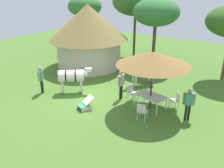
# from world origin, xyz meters

# --- Properties ---
(ground_plane) EXTENTS (36.00, 36.00, 0.00)m
(ground_plane) POSITION_xyz_m (0.00, 0.00, 0.00)
(ground_plane) COLOR #4A742B
(thatched_hut) EXTENTS (5.93, 5.93, 4.70)m
(thatched_hut) POSITION_xyz_m (-3.67, 4.14, 2.58)
(thatched_hut) COLOR beige
(thatched_hut) RESTS_ON ground_plane
(shade_umbrella) EXTENTS (3.64, 3.64, 3.04)m
(shade_umbrella) POSITION_xyz_m (3.30, 0.57, 2.71)
(shade_umbrella) COLOR #462F2D
(shade_umbrella) RESTS_ON ground_plane
(patio_dining_table) EXTENTS (1.70, 1.24, 0.74)m
(patio_dining_table) POSITION_xyz_m (3.30, 0.57, 0.67)
(patio_dining_table) COLOR silver
(patio_dining_table) RESTS_ON ground_plane
(patio_chair_east_end) EXTENTS (0.50, 0.48, 0.90)m
(patio_chair_east_end) POSITION_xyz_m (3.49, -0.72, 0.52)
(patio_chair_east_end) COLOR silver
(patio_chair_east_end) RESTS_ON ground_plane
(patio_chair_west_end) EXTENTS (0.60, 0.60, 0.90)m
(patio_chair_west_end) POSITION_xyz_m (4.37, 1.33, 0.52)
(patio_chair_west_end) COLOR silver
(patio_chair_west_end) RESTS_ON ground_plane
(patio_chair_near_lawn) EXTENTS (0.51, 0.52, 0.90)m
(patio_chair_near_lawn) POSITION_xyz_m (2.03, 0.85, 0.52)
(patio_chair_near_lawn) COLOR silver
(patio_chair_near_lawn) RESTS_ON ground_plane
(guest_beside_umbrella) EXTENTS (0.24, 0.60, 1.67)m
(guest_beside_umbrella) POSITION_xyz_m (1.42, 0.70, 1.00)
(guest_beside_umbrella) COLOR black
(guest_beside_umbrella) RESTS_ON ground_plane
(guest_behind_table) EXTENTS (0.50, 0.42, 1.64)m
(guest_behind_table) POSITION_xyz_m (5.26, 0.52, 0.99)
(guest_behind_table) COLOR black
(guest_behind_table) RESTS_ON ground_plane
(standing_watcher) EXTENTS (0.42, 0.51, 1.65)m
(standing_watcher) POSITION_xyz_m (-2.85, -1.28, 0.99)
(standing_watcher) COLOR black
(standing_watcher) RESTS_ON ground_plane
(striped_lounge_chair) EXTENTS (0.82, 0.94, 0.65)m
(striped_lounge_chair) POSITION_xyz_m (0.54, -1.34, 0.26)
(striped_lounge_chair) COLOR #39A375
(striped_lounge_chair) RESTS_ON ground_plane
(zebra_nearest_camera) EXTENTS (1.46, 1.99, 1.58)m
(zebra_nearest_camera) POSITION_xyz_m (1.48, 3.18, 1.04)
(zebra_nearest_camera) COLOR silver
(zebra_nearest_camera) RESTS_ON ground_plane
(zebra_by_umbrella) EXTENTS (1.79, 1.56, 1.58)m
(zebra_by_umbrella) POSITION_xyz_m (-1.39, -0.21, 1.04)
(zebra_by_umbrella) COLOR silver
(zebra_by_umbrella) RESTS_ON ground_plane
(acacia_tree_far_lawn) EXTENTS (3.40, 3.40, 5.15)m
(acacia_tree_far_lawn) POSITION_xyz_m (0.43, 6.95, 4.11)
(acacia_tree_far_lawn) COLOR #4F3A30
(acacia_tree_far_lawn) RESTS_ON ground_plane
(acacia_tree_behind_hut) EXTENTS (3.08, 3.08, 5.04)m
(acacia_tree_behind_hut) POSITION_xyz_m (-6.95, 7.72, 4.08)
(acacia_tree_behind_hut) COLOR brown
(acacia_tree_behind_hut) RESTS_ON ground_plane
(acacia_tree_left_background) EXTENTS (3.82, 3.82, 5.81)m
(acacia_tree_left_background) POSITION_xyz_m (-2.12, 8.48, 4.65)
(acacia_tree_left_background) COLOR brown
(acacia_tree_left_background) RESTS_ON ground_plane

